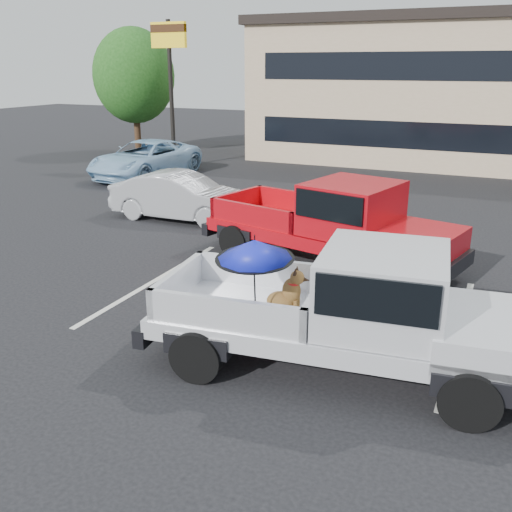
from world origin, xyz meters
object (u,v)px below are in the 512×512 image
object	(u,v)px
motel_sign	(169,54)
red_pickup	(344,221)
silver_sedan	(181,197)
blue_suv	(145,159)
tree_left	(134,76)
silver_pickup	(365,306)

from	to	relation	value
motel_sign	red_pickup	size ratio (longest dim) A/B	0.98
motel_sign	red_pickup	world-z (taller)	motel_sign
motel_sign	silver_sedan	distance (m)	9.81
motel_sign	blue_suv	world-z (taller)	motel_sign
motel_sign	tree_left	world-z (taller)	tree_left
motel_sign	blue_suv	distance (m)	4.61
tree_left	blue_suv	size ratio (longest dim) A/B	1.18
silver_pickup	silver_sedan	xyz separation A→B (m)	(-6.90, 6.40, -0.38)
tree_left	silver_sedan	size ratio (longest dim) A/B	1.47
silver_pickup	blue_suv	world-z (taller)	silver_pickup
motel_sign	silver_pickup	bearing A→B (deg)	-49.61
blue_suv	silver_pickup	bearing A→B (deg)	-40.56
motel_sign	red_pickup	distance (m)	14.53
silver_pickup	red_pickup	distance (m)	4.57
silver_pickup	silver_sedan	distance (m)	9.42
motel_sign	silver_sedan	bearing A→B (deg)	-56.72
motel_sign	tree_left	size ratio (longest dim) A/B	1.00
tree_left	red_pickup	size ratio (longest dim) A/B	0.98
motel_sign	red_pickup	bearing A→B (deg)	-42.96
silver_pickup	blue_suv	size ratio (longest dim) A/B	1.15
red_pickup	silver_pickup	bearing A→B (deg)	-56.56
red_pickup	motel_sign	bearing A→B (deg)	151.01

